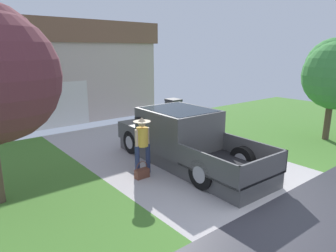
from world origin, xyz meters
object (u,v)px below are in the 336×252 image
handbag (142,173)px  house_with_garage (43,70)px  pickup_truck (180,138)px  wheeled_trash_bin (173,109)px  person_with_hat (142,141)px

handbag → house_with_garage: size_ratio=0.05×
pickup_truck → wheeled_trash_bin: 5.84m
pickup_truck → person_with_hat: 1.53m
person_with_hat → house_with_garage: bearing=86.6°
person_with_hat → handbag: bearing=-131.3°
house_with_garage → handbag: bearing=-93.4°
pickup_truck → house_with_garage: 9.72m
person_with_hat → handbag: 0.87m
handbag → house_with_garage: 10.12m
person_with_hat → house_with_garage: 9.75m
handbag → house_with_garage: bearing=86.6°
house_with_garage → pickup_truck: bearing=-83.4°
pickup_truck → handbag: bearing=-167.5°
person_with_hat → handbag: size_ratio=3.45×
handbag → wheeled_trash_bin: wheeled_trash_bin is taller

